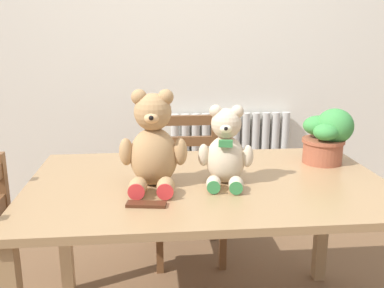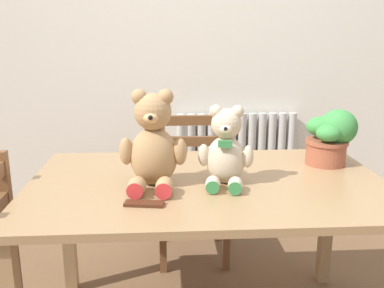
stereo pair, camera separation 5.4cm
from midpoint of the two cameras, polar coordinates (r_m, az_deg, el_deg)
name	(u,v)px [view 1 (the left image)]	position (r m, az deg, el deg)	size (l,w,h in m)	color
wall_back	(183,38)	(2.98, -1.74, 13.90)	(8.00, 0.04, 2.60)	silver
radiator	(230,172)	(3.11, 4.57, -3.71)	(0.86, 0.10, 0.79)	beige
dining_table	(208,201)	(1.80, 1.25, -7.63)	(1.47, 0.92, 0.75)	#9E7A51
wooden_chair_behind	(188,185)	(2.62, -1.16, -5.53)	(0.40, 0.42, 0.88)	brown
teddy_bear_left	(153,146)	(1.67, -6.10, -0.21)	(0.27, 0.27, 0.38)	tan
teddy_bear_right	(226,150)	(1.70, 3.61, -0.87)	(0.22, 0.24, 0.32)	beige
potted_plant	(327,135)	(2.06, 16.87, 1.11)	(0.23, 0.20, 0.26)	#9E5138
chocolate_bar	(146,204)	(1.53, -7.13, -7.99)	(0.14, 0.05, 0.01)	#472314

